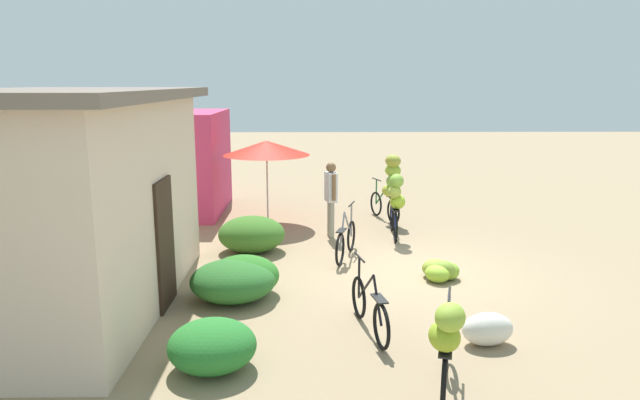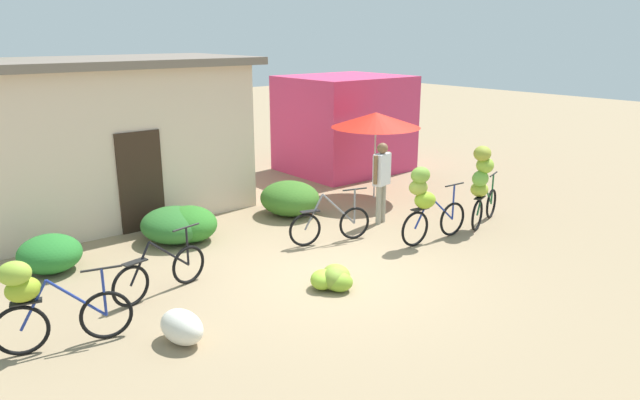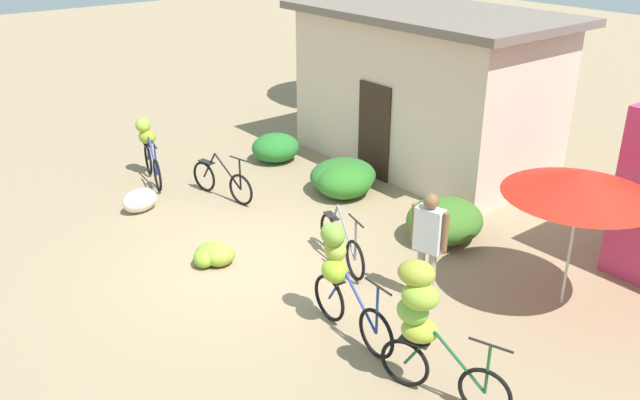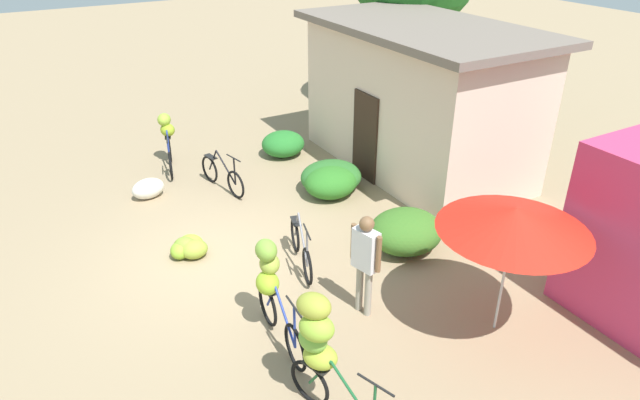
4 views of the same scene
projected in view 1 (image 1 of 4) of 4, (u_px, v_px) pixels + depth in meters
ground_plane at (411, 273)px, 10.56m from camera, size 60.00×60.00×0.00m
building_low at (68, 200)px, 8.67m from camera, size 5.88×3.32×3.34m
shop_pink at (170, 162)px, 15.31m from camera, size 3.20×2.80×2.68m
hedge_bush_front_left at (212, 346)px, 6.95m from camera, size 1.02×1.08×0.62m
hedge_bush_front_right at (233, 281)px, 9.17m from camera, size 1.24×1.37×0.65m
hedge_bush_mid at (244, 276)px, 9.39m from camera, size 1.03×1.17×0.66m
hedge_bush_by_door at (252, 234)px, 11.81m from camera, size 1.25×1.37×0.74m
market_umbrella at (267, 148)px, 13.86m from camera, size 2.10×2.10×2.05m
bicycle_leftmost at (446, 342)px, 6.11m from camera, size 1.61×0.55×1.24m
bicycle_near_pile at (369, 308)px, 8.00m from camera, size 1.65×0.39×0.95m
bicycle_center_loaded at (346, 241)px, 11.38m from camera, size 1.61×0.50×1.01m
bicycle_by_shop at (396, 201)px, 12.60m from camera, size 1.69×0.49×1.50m
bicycle_rightmost at (390, 182)px, 14.11m from camera, size 1.55×0.70×1.71m
banana_pile_on_ground at (441, 271)px, 10.17m from camera, size 0.78×0.79×0.35m
produce_sack at (487, 329)px, 7.63m from camera, size 0.54×0.76×0.44m
person_vendor at (331, 192)px, 12.79m from camera, size 0.57×0.29×1.70m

